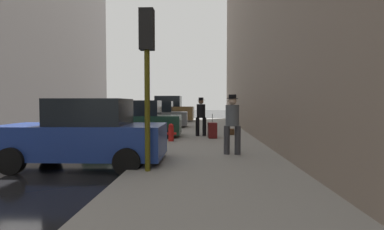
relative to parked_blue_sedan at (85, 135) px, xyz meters
name	(u,v)px	position (x,y,z in m)	size (l,w,h in m)	color
ground_plane	(31,153)	(-2.65, 1.97, -0.85)	(120.00, 120.00, 0.00)	black
sidewalk	(211,152)	(3.35, 1.97, -0.77)	(4.00, 40.00, 0.15)	gray
parked_blue_sedan	(85,135)	(0.00, 0.00, 0.00)	(4.22, 2.10, 1.79)	navy
parked_dark_green_sedan	(136,121)	(0.00, 5.79, 0.00)	(4.24, 2.13, 1.79)	#193828
parked_gray_coupe	(155,116)	(0.00, 11.21, 0.00)	(4.25, 2.16, 1.79)	slate
parked_bronze_suv	(167,111)	(0.00, 17.16, 0.18)	(4.66, 2.18, 2.25)	brown
fire_hydrant	(171,132)	(1.80, 4.16, -0.35)	(0.42, 0.22, 0.70)	red
traffic_light	(147,54)	(1.85, -1.09, 1.91)	(0.32, 0.32, 3.60)	#514C0F
pedestrian_with_fedora	(201,115)	(2.98, 6.11, 0.29)	(0.52, 0.45, 1.78)	black
pedestrian_with_beanie	(232,121)	(3.96, 1.16, 0.29)	(0.52, 0.45, 1.78)	#333338
rolling_suitcase	(212,130)	(3.49, 5.32, -0.36)	(0.41, 0.59, 1.04)	#591414
duffel_bag	(231,132)	(4.41, 6.76, -0.56)	(0.32, 0.44, 0.28)	#472D19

